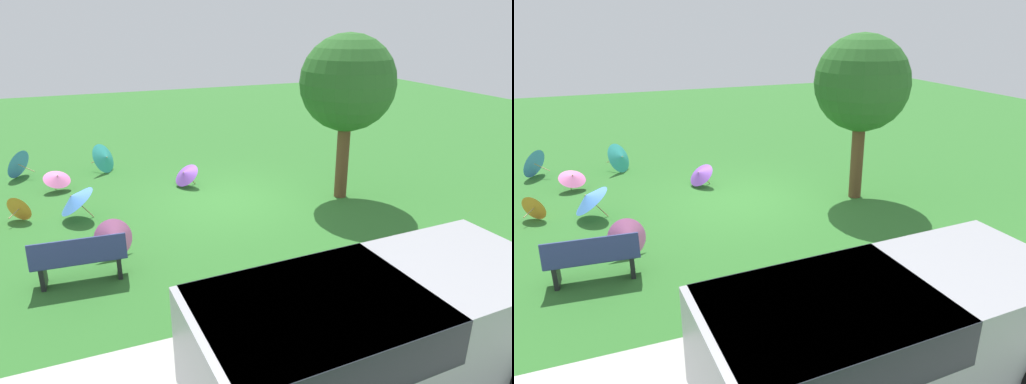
% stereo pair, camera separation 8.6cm
% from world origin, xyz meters
% --- Properties ---
extents(ground, '(40.00, 40.00, 0.00)m').
position_xyz_m(ground, '(0.00, 0.00, 0.00)').
color(ground, '#2D6B28').
extents(van_dark, '(4.70, 2.33, 1.53)m').
position_xyz_m(van_dark, '(0.52, 6.79, 0.91)').
color(van_dark, '#99999E').
rests_on(van_dark, ground).
extents(park_bench, '(1.62, 0.57, 0.90)m').
position_xyz_m(park_bench, '(3.69, 2.78, 0.47)').
color(park_bench, navy).
rests_on(park_bench, ground).
extents(shade_tree, '(2.34, 2.34, 4.11)m').
position_xyz_m(shade_tree, '(-2.81, 0.75, 2.91)').
color(shade_tree, brown).
rests_on(shade_tree, ground).
extents(parasol_pink_0, '(0.85, 0.81, 0.76)m').
position_xyz_m(parasol_pink_0, '(3.04, 1.98, 0.38)').
color(parasol_pink_0, tan).
rests_on(parasol_pink_0, ground).
extents(parasol_blue_0, '(0.92, 0.99, 0.88)m').
position_xyz_m(parasol_blue_0, '(5.22, -4.03, 0.44)').
color(parasol_blue_0, tan).
rests_on(parasol_blue_0, ground).
extents(parasol_orange_0, '(0.65, 0.62, 0.63)m').
position_xyz_m(parasol_orange_0, '(4.89, -0.59, 0.31)').
color(parasol_orange_0, tan).
rests_on(parasol_orange_0, ground).
extents(parasol_teal_0, '(0.92, 1.01, 0.90)m').
position_xyz_m(parasol_teal_0, '(2.76, -3.63, 0.45)').
color(parasol_teal_0, tan).
rests_on(parasol_teal_0, ground).
extents(parasol_purple_0, '(0.89, 0.94, 0.68)m').
position_xyz_m(parasol_purple_0, '(0.81, -1.45, 0.37)').
color(parasol_purple_0, tan).
rests_on(parasol_purple_0, ground).
extents(parasol_blue_1, '(0.89, 0.94, 0.87)m').
position_xyz_m(parasol_blue_1, '(3.71, -0.16, 0.53)').
color(parasol_blue_1, tan).
rests_on(parasol_blue_1, ground).
extents(parasol_pink_1, '(0.92, 0.91, 0.61)m').
position_xyz_m(parasol_pink_1, '(4.10, -2.36, 0.39)').
color(parasol_pink_1, tan).
rests_on(parasol_pink_1, ground).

